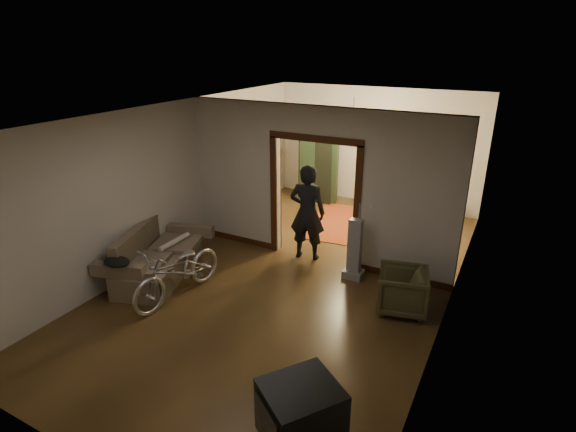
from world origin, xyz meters
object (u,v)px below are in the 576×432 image
Objects in this scene: sofa at (158,252)px; locker at (319,164)px; armchair at (402,290)px; person at (307,213)px; bicycle at (178,271)px; desk at (409,200)px.

locker reaches higher than sofa.
armchair is 0.40× the size of locker.
person is at bearing -128.14° from armchair.
locker reaches higher than armchair.
sofa is 1.09× the size of bicycle.
person reaches higher than bicycle.
locker reaches higher than bicycle.
bicycle is 5.65m from desk.
sofa is 2.69m from person.
armchair is 0.68× the size of desk.
desk reaches higher than armchair.
desk is (-0.84, 3.86, 0.07)m from armchair.
bicycle is 2.40× the size of armchair.
locker is at bearing -164.24° from desk.
sofa is 5.68m from desk.
locker is 1.71× the size of desk.
sofa is 4.96m from locker.
person is 1.66× the size of desk.
bicycle is 5.29m from locker.
person is (1.16, 2.20, 0.44)m from bicycle.
armchair is (3.96, 0.88, -0.11)m from sofa.
sofa is 1.77× the size of desk.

